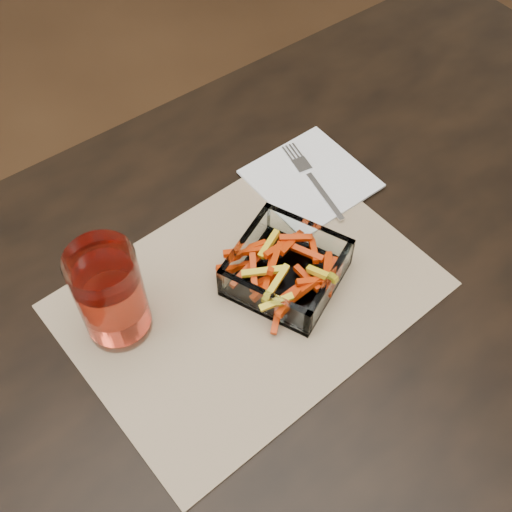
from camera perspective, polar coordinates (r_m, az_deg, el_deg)
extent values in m
plane|color=#331E0F|center=(1.50, 0.27, -21.42)|extent=(4.50, 4.50, 0.00)
cube|color=black|center=(0.81, 0.48, -8.52)|extent=(1.60, 0.90, 0.03)
cylinder|color=black|center=(1.59, 13.48, 9.06)|extent=(0.06, 0.06, 0.72)
cube|color=tan|center=(0.83, -0.59, -3.50)|extent=(0.47, 0.36, 0.00)
cube|color=white|center=(0.84, 2.67, -1.87)|extent=(0.17, 0.17, 0.01)
cube|color=white|center=(0.84, -0.96, 0.62)|extent=(0.12, 0.06, 0.05)
cube|color=white|center=(0.81, 6.54, -2.76)|extent=(0.12, 0.06, 0.05)
cube|color=white|center=(0.79, 0.68, -4.20)|extent=(0.06, 0.12, 0.05)
cube|color=white|center=(0.86, 4.61, 1.89)|extent=(0.06, 0.12, 0.05)
cylinder|color=white|center=(0.77, -12.83, -3.33)|extent=(0.08, 0.08, 0.14)
cylinder|color=red|center=(0.78, -12.62, -3.95)|extent=(0.07, 0.07, 0.09)
cube|color=white|center=(0.95, 4.87, 6.87)|extent=(0.16, 0.16, 0.00)
cube|color=silver|center=(0.93, 6.14, 5.31)|extent=(0.03, 0.10, 0.00)
cube|color=silver|center=(0.97, 4.08, 8.10)|extent=(0.03, 0.03, 0.00)
cube|color=silver|center=(0.98, 2.79, 9.07)|extent=(0.01, 0.03, 0.00)
cube|color=silver|center=(0.98, 3.09, 9.17)|extent=(0.01, 0.03, 0.00)
cube|color=silver|center=(0.99, 3.40, 9.28)|extent=(0.01, 0.03, 0.00)
cube|color=silver|center=(0.99, 3.70, 9.38)|extent=(0.01, 0.03, 0.00)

